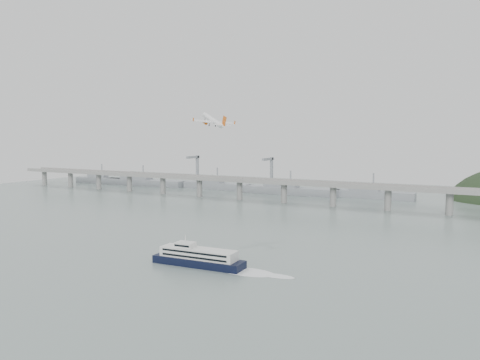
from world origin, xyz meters
The scene contains 5 objects.
ground centered at (0.00, 0.00, 0.00)m, with size 900.00×900.00×0.00m, color slate.
bridge centered at (-1.15, 200.00, 17.65)m, with size 800.00×22.00×23.90m.
distant_fleet centered at (-155.36, 265.08, 6.22)m, with size 453.00×60.90×40.00m.
ferry centered at (21.50, -28.22, 4.12)m, with size 80.61×16.81×15.20m.
airliner centered at (-24.79, 60.68, 76.66)m, with size 32.91×31.60×14.46m.
Camera 1 is at (152.30, -222.66, 65.84)m, focal length 35.00 mm.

